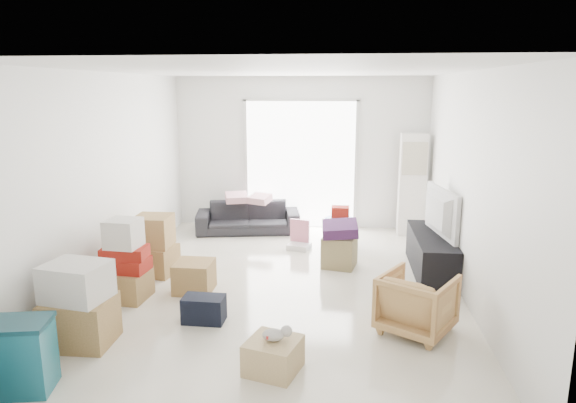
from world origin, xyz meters
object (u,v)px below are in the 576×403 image
(sofa, at_px, (248,213))
(kids_table, at_px, (340,218))
(ac_tower, at_px, (412,185))
(armchair, at_px, (417,300))
(television, at_px, (433,230))
(storage_bins, at_px, (18,356))
(tv_console, at_px, (431,253))
(ottoman, at_px, (339,251))
(wood_crate, at_px, (273,356))

(sofa, distance_m, kids_table, 1.75)
(ac_tower, relative_size, armchair, 2.50)
(sofa, xyz_separation_m, kids_table, (1.62, -0.64, 0.11))
(television, xyz_separation_m, storage_bins, (-3.90, -3.29, -0.29))
(tv_console, distance_m, ottoman, 1.26)
(armchair, bearing_deg, ottoman, -35.77)
(armchair, distance_m, ottoman, 2.11)
(wood_crate, bearing_deg, tv_console, 56.49)
(sofa, height_order, wood_crate, sofa)
(storage_bins, bearing_deg, ac_tower, 53.35)
(television, bearing_deg, tv_console, -0.00)
(storage_bins, bearing_deg, ottoman, 52.06)
(armchair, relative_size, ottoman, 1.57)
(armchair, height_order, wood_crate, armchair)
(tv_console, distance_m, kids_table, 1.68)
(wood_crate, bearing_deg, ottoman, 78.82)
(armchair, bearing_deg, sofa, -24.29)
(television, bearing_deg, storage_bins, 120.15)
(wood_crate, bearing_deg, storage_bins, -165.59)
(television, distance_m, armchair, 1.91)
(wood_crate, bearing_deg, ac_tower, 69.09)
(storage_bins, relative_size, kids_table, 0.98)
(ottoman, distance_m, wood_crate, 2.91)
(ottoman, xyz_separation_m, kids_table, (-0.00, 1.00, 0.24))
(sofa, distance_m, ottoman, 2.31)
(tv_console, height_order, kids_table, kids_table)
(ac_tower, distance_m, sofa, 2.89)
(ac_tower, bearing_deg, television, -88.48)
(ac_tower, distance_m, ottoman, 2.25)
(ottoman, bearing_deg, ac_tower, 55.92)
(ac_tower, distance_m, kids_table, 1.50)
(sofa, relative_size, storage_bins, 2.85)
(television, height_order, armchair, armchair)
(television, xyz_separation_m, wood_crate, (-1.82, -2.75, -0.46))
(ac_tower, height_order, sofa, ac_tower)
(sofa, bearing_deg, armchair, -65.58)
(storage_bins, height_order, ottoman, storage_bins)
(sofa, xyz_separation_m, armchair, (2.44, -3.58, -0.00))
(ac_tower, bearing_deg, armchair, -95.99)
(television, xyz_separation_m, armchair, (-0.44, -1.84, -0.26))
(ac_tower, height_order, tv_console, ac_tower)
(kids_table, xyz_separation_m, wood_crate, (-0.56, -3.85, -0.31))
(storage_bins, bearing_deg, armchair, 22.71)
(television, xyz_separation_m, ottoman, (-1.26, 0.10, -0.39))
(tv_console, xyz_separation_m, ottoman, (-1.26, 0.10, -0.05))
(sofa, bearing_deg, ac_tower, -6.87)
(ac_tower, xyz_separation_m, kids_table, (-1.21, -0.79, -0.41))
(tv_console, distance_m, wood_crate, 3.30)
(television, distance_m, storage_bins, 5.11)
(television, xyz_separation_m, sofa, (-2.88, 1.74, -0.26))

